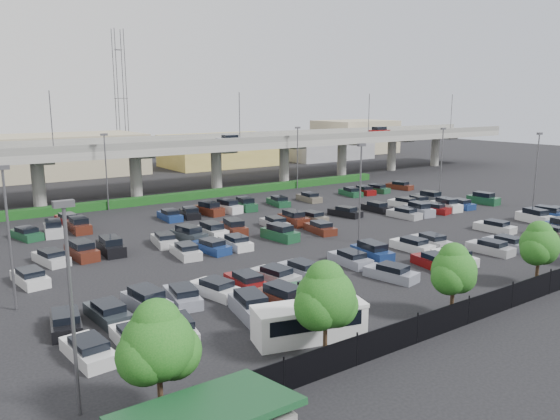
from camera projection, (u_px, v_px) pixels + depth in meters
name	position (u px, v px, depth m)	size (l,w,h in m)	color
ground	(311.00, 227.00, 63.68)	(280.00, 280.00, 0.00)	black
overpass	(188.00, 148.00, 87.82)	(150.00, 13.00, 15.80)	gray
hedge	(210.00, 193.00, 83.60)	(66.00, 1.60, 1.10)	#113B13
fence	(542.00, 285.00, 41.04)	(70.00, 0.10, 2.00)	black
tree_row	(532.00, 246.00, 42.13)	(65.07, 3.66, 5.94)	#332316
shuttle_bus	(309.00, 320.00, 33.70)	(7.43, 4.17, 2.26)	white
parked_cars	(322.00, 230.00, 59.62)	(63.13, 41.59, 1.67)	white
light_poles	(272.00, 175.00, 61.72)	(66.90, 48.38, 10.30)	#505055
distant_buildings	(180.00, 151.00, 119.45)	(138.00, 24.00, 9.00)	gray
comm_tower	(121.00, 96.00, 122.14)	(2.40, 2.40, 30.00)	#505055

